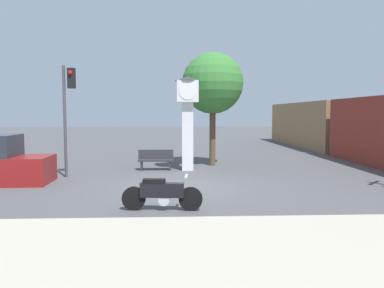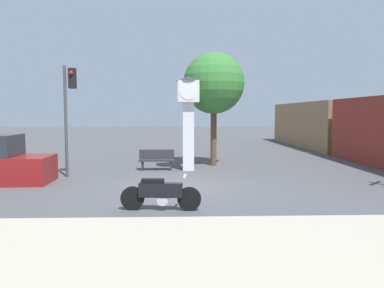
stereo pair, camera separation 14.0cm
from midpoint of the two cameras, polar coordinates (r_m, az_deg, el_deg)
ground_plane at (r=13.10m, az=-1.55°, el=-6.66°), size 120.00×120.00×0.00m
sidewalk_strip at (r=6.34m, az=-1.06°, el=-18.83°), size 36.00×6.00×0.10m
motorcycle at (r=10.05m, az=-4.42°, el=-7.51°), size 2.15×0.47×0.95m
clock_tower at (r=16.89m, az=-0.32°, el=5.50°), size 1.14×1.14×4.23m
freight_train at (r=24.89m, az=23.41°, el=2.29°), size 2.80×26.40×3.40m
traffic_light at (r=15.81m, az=-18.01°, el=6.22°), size 0.50×0.35×4.47m
street_tree at (r=18.54m, az=3.56°, el=9.16°), size 2.99×2.99×5.54m
bench at (r=17.11m, az=-5.17°, el=-2.33°), size 1.60×0.44×0.92m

